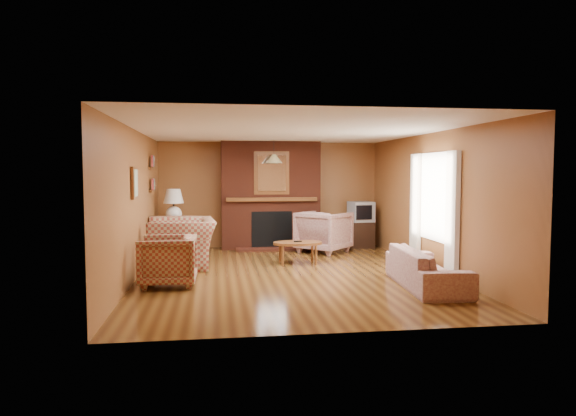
{
  "coord_description": "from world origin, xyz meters",
  "views": [
    {
      "loc": [
        -1.21,
        -8.49,
        1.72
      ],
      "look_at": [
        0.06,
        0.6,
        1.07
      ],
      "focal_mm": 32.0,
      "sensor_mm": 36.0,
      "label": 1
    }
  ],
  "objects": [
    {
      "name": "wall_left",
      "position": [
        -2.5,
        0.0,
        1.2
      ],
      "size": [
        0.0,
        6.5,
        6.5
      ],
      "primitive_type": "plane",
      "rotation": [
        1.57,
        0.0,
        1.57
      ],
      "color": "#9D5E30",
      "rests_on": "floor"
    },
    {
      "name": "wall_right",
      "position": [
        2.5,
        0.0,
        1.2
      ],
      "size": [
        0.0,
        6.5,
        6.5
      ],
      "primitive_type": "plane",
      "rotation": [
        1.57,
        0.0,
        -1.57
      ],
      "color": "#9D5E30",
      "rests_on": "floor"
    },
    {
      "name": "botanical_print",
      "position": [
        -2.47,
        -0.3,
        1.55
      ],
      "size": [
        0.05,
        0.4,
        0.5
      ],
      "color": "brown",
      "rests_on": "wall_left"
    },
    {
      "name": "plaid_loveseat",
      "position": [
        -1.85,
        0.93,
        0.44
      ],
      "size": [
        1.29,
        1.45,
        0.88
      ],
      "primitive_type": "imported",
      "rotation": [
        0.0,
        0.0,
        -1.48
      ],
      "color": "maroon",
      "rests_on": "floor"
    },
    {
      "name": "window_right",
      "position": [
        2.45,
        -0.2,
        1.13
      ],
      "size": [
        0.1,
        1.85,
        2.0
      ],
      "color": "beige",
      "rests_on": "wall_right"
    },
    {
      "name": "floral_armchair",
      "position": [
        1.07,
        2.23,
        0.44
      ],
      "size": [
        1.36,
        1.36,
        0.89
      ],
      "primitive_type": "imported",
      "rotation": [
        0.0,
        0.0,
        2.37
      ],
      "color": "tan",
      "rests_on": "floor"
    },
    {
      "name": "tv_stand",
      "position": [
        2.05,
        2.8,
        0.3
      ],
      "size": [
        0.56,
        0.51,
        0.59
      ],
      "primitive_type": "cube",
      "rotation": [
        0.0,
        0.0,
        -0.03
      ],
      "color": "black",
      "rests_on": "floor"
    },
    {
      "name": "plaid_armchair",
      "position": [
        -1.95,
        -0.66,
        0.38
      ],
      "size": [
        0.85,
        0.83,
        0.76
      ],
      "primitive_type": "imported",
      "rotation": [
        0.0,
        0.0,
        -1.59
      ],
      "color": "maroon",
      "rests_on": "floor"
    },
    {
      "name": "fireplace",
      "position": [
        0.0,
        2.98,
        1.18
      ],
      "size": [
        2.2,
        0.82,
        2.4
      ],
      "color": "#572113",
      "rests_on": "floor"
    },
    {
      "name": "floral_sofa",
      "position": [
        1.9,
        -1.27,
        0.28
      ],
      "size": [
        0.91,
        1.99,
        0.57
      ],
      "primitive_type": "imported",
      "rotation": [
        0.0,
        0.0,
        1.49
      ],
      "color": "tan",
      "rests_on": "floor"
    },
    {
      "name": "pendant_light",
      "position": [
        0.0,
        2.3,
        2.0
      ],
      "size": [
        0.36,
        0.36,
        0.48
      ],
      "color": "black",
      "rests_on": "ceiling"
    },
    {
      "name": "ceiling",
      "position": [
        0.0,
        0.0,
        2.4
      ],
      "size": [
        6.5,
        6.5,
        0.0
      ],
      "primitive_type": "plane",
      "rotation": [
        3.14,
        0.0,
        0.0
      ],
      "color": "white",
      "rests_on": "wall_back"
    },
    {
      "name": "bookshelf",
      "position": [
        -2.44,
        1.9,
        1.67
      ],
      "size": [
        0.09,
        0.55,
        0.71
      ],
      "color": "brown",
      "rests_on": "wall_left"
    },
    {
      "name": "crt_tv",
      "position": [
        2.05,
        2.79,
        0.82
      ],
      "size": [
        0.56,
        0.56,
        0.46
      ],
      "color": "#989B9F",
      "rests_on": "tv_stand"
    },
    {
      "name": "wall_front",
      "position": [
        0.0,
        -3.25,
        1.2
      ],
      "size": [
        6.5,
        0.0,
        6.5
      ],
      "primitive_type": "plane",
      "rotation": [
        -1.57,
        0.0,
        0.0
      ],
      "color": "#9D5E30",
      "rests_on": "floor"
    },
    {
      "name": "coffee_table",
      "position": [
        0.29,
        0.93,
        0.36
      ],
      "size": [
        0.93,
        0.58,
        0.43
      ],
      "color": "brown",
      "rests_on": "floor"
    },
    {
      "name": "side_table",
      "position": [
        -2.1,
        2.45,
        0.33
      ],
      "size": [
        0.51,
        0.51,
        0.67
      ],
      "primitive_type": "cube",
      "rotation": [
        0.0,
        0.0,
        0.02
      ],
      "color": "brown",
      "rests_on": "floor"
    },
    {
      "name": "floor",
      "position": [
        0.0,
        0.0,
        0.0
      ],
      "size": [
        6.5,
        6.5,
        0.0
      ],
      "primitive_type": "plane",
      "color": "#45260E",
      "rests_on": "ground"
    },
    {
      "name": "table_lamp",
      "position": [
        -2.1,
        2.45,
        1.06
      ],
      "size": [
        0.42,
        0.42,
        0.7
      ],
      "color": "silver",
      "rests_on": "side_table"
    },
    {
      "name": "wall_back",
      "position": [
        0.0,
        3.25,
        1.2
      ],
      "size": [
        6.5,
        0.0,
        6.5
      ],
      "primitive_type": "plane",
      "rotation": [
        1.57,
        0.0,
        0.0
      ],
      "color": "#9D5E30",
      "rests_on": "floor"
    }
  ]
}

